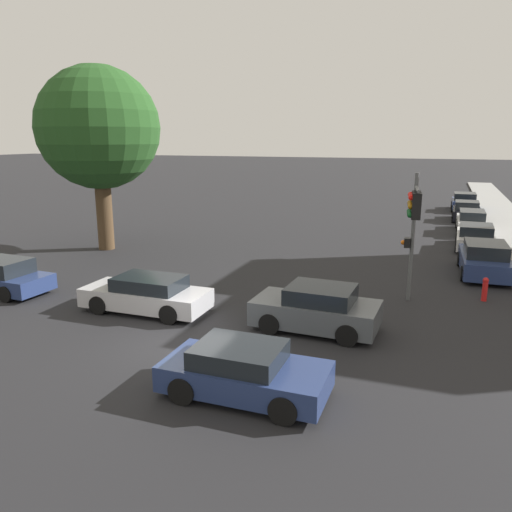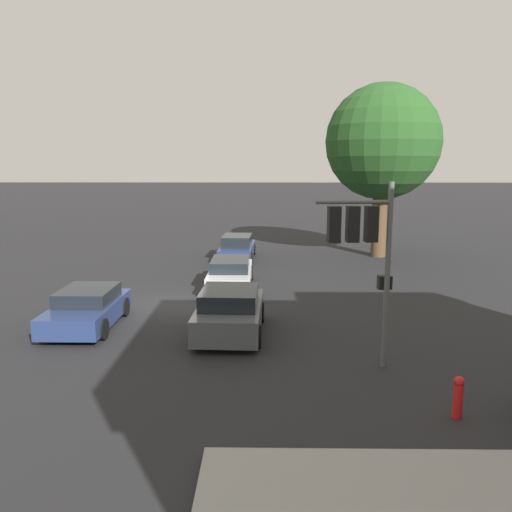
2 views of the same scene
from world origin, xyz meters
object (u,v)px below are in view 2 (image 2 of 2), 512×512
(crossing_car_1, at_px, (87,308))
(crossing_car_2, at_px, (230,312))
(street_tree, at_px, (383,143))
(crossing_car_3, at_px, (237,248))
(fire_hydrant, at_px, (458,396))
(crossing_car_0, at_px, (231,273))
(traffic_signal, at_px, (362,238))

(crossing_car_1, distance_m, crossing_car_2, 4.77)
(street_tree, relative_size, crossing_car_3, 2.17)
(crossing_car_2, relative_size, fire_hydrant, 4.39)
(street_tree, bearing_deg, crossing_car_2, -29.28)
(street_tree, distance_m, crossing_car_0, 12.75)
(traffic_signal, bearing_deg, crossing_car_3, 9.45)
(traffic_signal, xyz_separation_m, crossing_car_1, (-3.23, -8.26, -2.80))
(crossing_car_2, distance_m, crossing_car_3, 12.96)
(street_tree, distance_m, traffic_signal, 17.32)
(street_tree, relative_size, crossing_car_0, 2.16)
(street_tree, height_order, crossing_car_1, street_tree)
(crossing_car_0, relative_size, fire_hydrant, 4.94)
(crossing_car_0, height_order, crossing_car_3, crossing_car_3)
(traffic_signal, height_order, crossing_car_3, traffic_signal)
(crossing_car_3, height_order, fire_hydrant, crossing_car_3)
(crossing_car_3, bearing_deg, crossing_car_0, -177.08)
(crossing_car_2, bearing_deg, crossing_car_0, 5.50)
(street_tree, distance_m, fire_hydrant, 20.30)
(crossing_car_1, bearing_deg, street_tree, 136.46)
(street_tree, distance_m, crossing_car_3, 10.16)
(street_tree, height_order, crossing_car_2, street_tree)
(traffic_signal, xyz_separation_m, crossing_car_3, (-15.55, -3.96, -2.77))
(crossing_car_1, distance_m, crossing_car_3, 13.04)
(street_tree, relative_size, crossing_car_2, 2.43)
(crossing_car_0, xyz_separation_m, crossing_car_2, (6.09, 0.38, 0.07))
(crossing_car_1, height_order, fire_hydrant, crossing_car_1)
(street_tree, bearing_deg, traffic_signal, -14.49)
(street_tree, xyz_separation_m, crossing_car_1, (13.26, -12.52, -5.92))
(traffic_signal, bearing_deg, crossing_car_1, 63.77)
(crossing_car_0, bearing_deg, crossing_car_1, 140.97)
(street_tree, xyz_separation_m, traffic_signal, (16.49, -4.26, -3.12))
(street_tree, bearing_deg, crossing_car_3, -83.46)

